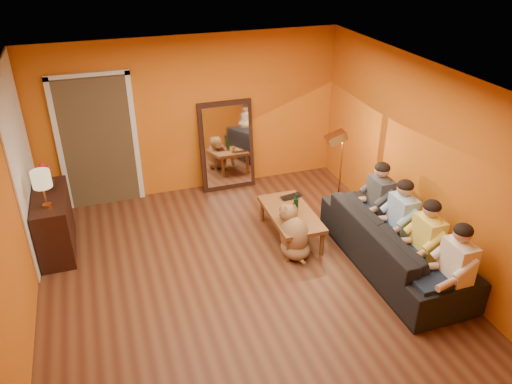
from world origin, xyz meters
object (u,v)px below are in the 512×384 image
object	(u,v)px
coffee_table	(290,224)
person_far_left	(456,270)
tumbler	(296,204)
mirror_frame	(227,146)
vase	(47,181)
laptop	(293,198)
sideboard	(54,223)
dog	(295,231)
person_mid_right	(401,222)
person_far_right	(379,202)
wine_bottle	(296,204)
person_mid_left	(426,244)
table_lamp	(44,189)
floor_lamp	(340,178)
sofa	(394,243)

from	to	relation	value
coffee_table	person_far_left	xyz separation A→B (m)	(1.16, -2.08, 0.40)
tumbler	mirror_frame	bearing A→B (deg)	107.43
coffee_table	vase	size ratio (longest dim) A/B	6.22
person_far_left	laptop	size ratio (longest dim) A/B	3.60
sideboard	laptop	world-z (taller)	sideboard
dog	person_mid_right	bearing A→B (deg)	-25.80
coffee_table	laptop	size ratio (longest dim) A/B	3.60
person_mid_right	person_far_right	xyz separation A→B (m)	(0.00, 0.55, 0.00)
mirror_frame	laptop	distance (m)	1.65
person_far_left	wine_bottle	distance (m)	2.32
coffee_table	dog	size ratio (longest dim) A/B	1.65
laptop	sideboard	bearing A→B (deg)	164.29
person_far_right	laptop	size ratio (longest dim) A/B	3.60
wine_bottle	person_far_right	bearing A→B (deg)	-19.18
mirror_frame	dog	size ratio (longest dim) A/B	2.06
person_mid_left	person_mid_right	xyz separation A→B (m)	(0.00, 0.55, 0.00)
dog	wine_bottle	world-z (taller)	dog
mirror_frame	wine_bottle	distance (m)	1.97
person_mid_right	vase	xyz separation A→B (m)	(-4.37, 2.01, 0.34)
person_mid_right	tumbler	world-z (taller)	person_mid_right
tumbler	dog	bearing A→B (deg)	-113.64
person_far_right	dog	bearing A→B (deg)	179.14
coffee_table	person_far_left	size ratio (longest dim) A/B	1.00
person_mid_right	vase	size ratio (longest dim) A/B	6.22
tumbler	wine_bottle	bearing A→B (deg)	-112.38
mirror_frame	person_far_right	distance (m)	2.78
mirror_frame	table_lamp	distance (m)	3.13
floor_lamp	laptop	distance (m)	0.76
mirror_frame	dog	world-z (taller)	mirror_frame
person_far_left	vase	xyz separation A→B (m)	(-4.37, 3.11, 0.34)
dog	tumbler	size ratio (longest dim) A/B	8.02
person_mid_left	sofa	bearing A→B (deg)	106.11
person_mid_right	wine_bottle	xyz separation A→B (m)	(-1.11, 0.93, -0.03)
person_mid_left	sideboard	bearing A→B (deg)	152.17
sideboard	laptop	size ratio (longest dim) A/B	3.48
coffee_table	dog	distance (m)	0.46
person_far_right	wine_bottle	bearing A→B (deg)	160.82
wine_bottle	tumbler	bearing A→B (deg)	67.62
dog	person_mid_right	distance (m)	1.41
dog	person_mid_left	distance (m)	1.71
person_mid_left	person_mid_right	size ratio (longest dim) A/B	1.00
sofa	person_mid_left	size ratio (longest dim) A/B	2.01
sideboard	sofa	world-z (taller)	sideboard
sideboard	coffee_table	xyz separation A→B (m)	(3.21, -0.77, -0.21)
sofa	wine_bottle	size ratio (longest dim) A/B	7.93
vase	sideboard	bearing A→B (deg)	-90.00
person_mid_left	person_far_right	size ratio (longest dim) A/B	1.00
person_mid_right	wine_bottle	bearing A→B (deg)	139.80
tumbler	sofa	bearing A→B (deg)	-53.05
person_far_left	coffee_table	bearing A→B (deg)	119.01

